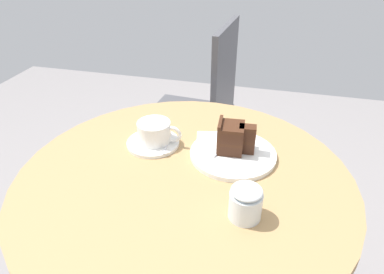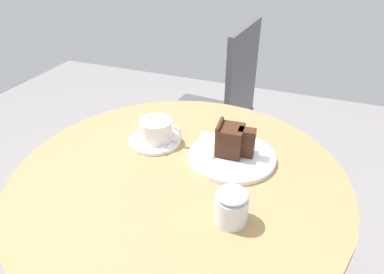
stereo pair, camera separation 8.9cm
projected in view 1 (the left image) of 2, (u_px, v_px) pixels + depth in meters
cafe_table at (185, 209)px, 0.88m from camera, size 0.80×0.80×0.71m
saucer at (153, 143)px, 0.93m from camera, size 0.14×0.14×0.01m
coffee_cup at (155, 131)px, 0.91m from camera, size 0.12×0.09×0.06m
teaspoon at (166, 146)px, 0.90m from camera, size 0.02×0.10×0.00m
cake_plate at (233, 154)px, 0.88m from camera, size 0.22×0.22×0.01m
cake_slice at (233, 138)px, 0.87m from camera, size 0.10×0.07×0.08m
fork at (230, 142)px, 0.91m from camera, size 0.06×0.13×0.00m
napkin at (223, 144)px, 0.93m from camera, size 0.17×0.15×0.00m
cafe_chair at (204, 104)px, 1.58m from camera, size 0.41×0.41×0.88m
sugar_pot at (246, 202)px, 0.68m from camera, size 0.07×0.07×0.08m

